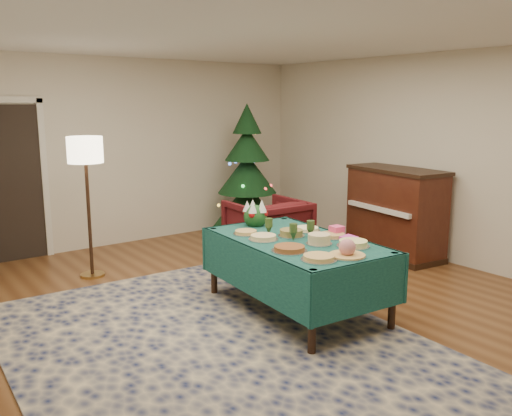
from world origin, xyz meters
TOP-DOWN VIEW (x-y plane):
  - room_shell at (0.00, 0.00)m, footprint 7.00×7.00m
  - doorway at (-1.60, 3.48)m, footprint 1.08×0.04m
  - rug at (-0.81, -0.29)m, footprint 3.38×4.34m
  - buffet_table at (0.27, -0.09)m, footprint 1.25×1.98m
  - platter_0 at (-0.04, -0.75)m, footprint 0.31×0.31m
  - platter_1 at (0.23, -0.82)m, footprint 0.33×0.33m
  - platter_2 at (0.52, -0.62)m, footprint 0.31×0.31m
  - platter_3 at (-0.06, -0.38)m, footprint 0.33×0.33m
  - platter_4 at (0.32, -0.36)m, footprint 0.25×0.25m
  - platter_5 at (0.62, -0.25)m, footprint 0.29×0.29m
  - platter_6 at (0.00, 0.09)m, footprint 0.29×0.29m
  - platter_7 at (0.32, 0.03)m, footprint 0.27×0.27m
  - platter_8 at (0.60, 0.11)m, footprint 0.28×0.28m
  - platter_9 at (-0.00, 0.38)m, footprint 0.26×0.26m
  - goblet_0 at (0.17, 0.22)m, footprint 0.08×0.08m
  - goblet_1 at (0.44, -0.12)m, footprint 0.08×0.08m
  - goblet_2 at (0.22, -0.11)m, footprint 0.08×0.08m
  - napkin_stack at (0.66, -0.42)m, footprint 0.16×0.16m
  - gift_box at (0.71, -0.21)m, footprint 0.13×0.13m
  - centerpiece at (0.32, 0.65)m, footprint 0.27×0.27m
  - armchair at (1.10, 1.43)m, footprint 0.92×0.87m
  - floor_lamp at (-0.97, 2.21)m, footprint 0.41×0.41m
  - christmas_tree at (1.79, 2.84)m, footprint 1.39×1.39m
  - piano at (2.69, 0.64)m, footprint 0.80×1.45m

SIDE VIEW (x-z plane):
  - rug at x=-0.81m, z-range 0.00..0.02m
  - armchair at x=1.10m, z-range 0.00..0.92m
  - piano at x=2.69m, z-range -0.01..1.19m
  - buffet_table at x=0.27m, z-range 0.22..0.96m
  - platter_5 at x=0.62m, z-range 0.74..0.78m
  - platter_9 at x=0.00m, z-range 0.74..0.78m
  - platter_8 at x=0.60m, z-range 0.74..0.78m
  - napkin_stack at x=0.66m, z-range 0.74..0.78m
  - platter_0 at x=-0.04m, z-range 0.74..0.79m
  - platter_3 at x=-0.06m, z-range 0.74..0.79m
  - platter_6 at x=0.00m, z-range 0.74..0.79m
  - platter_2 at x=0.52m, z-range 0.74..0.80m
  - platter_7 at x=0.32m, z-range 0.74..0.81m
  - platter_4 at x=0.32m, z-range 0.74..0.84m
  - gift_box at x=0.71m, z-range 0.74..0.84m
  - platter_1 at x=0.23m, z-range 0.72..0.88m
  - goblet_0 at x=0.17m, z-range 0.75..0.92m
  - goblet_1 at x=0.44m, z-range 0.75..0.92m
  - goblet_2 at x=0.22m, z-range 0.75..0.92m
  - centerpiece at x=0.32m, z-range 0.72..1.02m
  - christmas_tree at x=1.79m, z-range -0.10..1.95m
  - doorway at x=-1.60m, z-range 0.02..2.18m
  - room_shell at x=0.00m, z-range -2.15..4.85m
  - floor_lamp at x=-0.97m, z-range 0.59..2.27m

